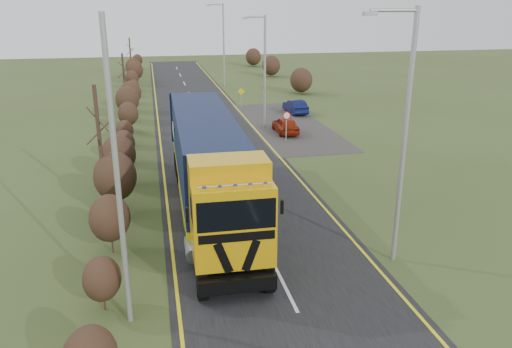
{
  "coord_description": "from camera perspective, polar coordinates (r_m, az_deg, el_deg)",
  "views": [
    {
      "loc": [
        -4.1,
        -18.51,
        9.33
      ],
      "look_at": [
        0.16,
        1.72,
        2.28
      ],
      "focal_mm": 35.0,
      "sensor_mm": 36.0,
      "label": 1
    }
  ],
  "objects": [
    {
      "name": "warning_board",
      "position": [
        48.18,
        -1.7,
        8.97
      ],
      "size": [
        0.69,
        0.11,
        1.8
      ],
      "color": "#9B9EA0",
      "rests_on": "ground"
    },
    {
      "name": "streetlight_mid",
      "position": [
        39.25,
        0.86,
        12.09
      ],
      "size": [
        1.83,
        0.18,
        8.59
      ],
      "color": "#9B9EA0",
      "rests_on": "ground"
    },
    {
      "name": "layby",
      "position": [
        41.01,
        3.42,
        5.67
      ],
      "size": [
        6.0,
        18.0,
        0.02
      ],
      "primitive_type": "cube",
      "color": "#322E2C",
      "rests_on": "ground"
    },
    {
      "name": "hedgerow",
      "position": [
        27.57,
        -15.35,
        1.91
      ],
      "size": [
        2.24,
        102.04,
        6.05
      ],
      "color": "#332016",
      "rests_on": "ground"
    },
    {
      "name": "car_blue_sedan",
      "position": [
        45.36,
        4.51,
        7.69
      ],
      "size": [
        1.51,
        3.75,
        1.21
      ],
      "primitive_type": "imported",
      "rotation": [
        0.0,
        0.0,
        3.2
      ],
      "color": "#0B113D",
      "rests_on": "ground"
    },
    {
      "name": "road",
      "position": [
        30.27,
        -3.53,
        0.87
      ],
      "size": [
        8.0,
        120.0,
        0.02
      ],
      "primitive_type": "cube",
      "color": "black",
      "rests_on": "ground"
    },
    {
      "name": "streetlight_far",
      "position": [
        60.41,
        -3.84,
        14.9
      ],
      "size": [
        2.01,
        0.19,
        9.47
      ],
      "color": "#9B9EA0",
      "rests_on": "ground"
    },
    {
      "name": "streetlight_near",
      "position": [
        18.37,
        16.4,
        4.85
      ],
      "size": [
        1.98,
        0.19,
        9.3
      ],
      "color": "#9B9EA0",
      "rests_on": "ground"
    },
    {
      "name": "lorry",
      "position": [
        22.97,
        -5.48,
        1.57
      ],
      "size": [
        3.13,
        16.14,
        4.49
      ],
      "rotation": [
        0.0,
        0.0,
        -0.02
      ],
      "color": "black",
      "rests_on": "ground"
    },
    {
      "name": "car_red_hatchback",
      "position": [
        38.15,
        3.38,
        5.61
      ],
      "size": [
        1.51,
        3.69,
        1.25
      ],
      "primitive_type": "imported",
      "rotation": [
        0.0,
        0.0,
        3.13
      ],
      "color": "maroon",
      "rests_on": "ground"
    },
    {
      "name": "speed_sign",
      "position": [
        35.79,
        3.5,
        6.12
      ],
      "size": [
        0.59,
        0.1,
        2.13
      ],
      "color": "#9B9EA0",
      "rests_on": "ground"
    },
    {
      "name": "left_pole",
      "position": [
        14.58,
        -15.54,
        -0.89
      ],
      "size": [
        0.16,
        0.16,
        9.16
      ],
      "primitive_type": "cylinder",
      "color": "#9B9EA0",
      "rests_on": "ground"
    },
    {
      "name": "lane_markings",
      "position": [
        29.98,
        -3.44,
        0.73
      ],
      "size": [
        7.52,
        116.0,
        0.01
      ],
      "color": "yellow",
      "rests_on": "road"
    },
    {
      "name": "ground",
      "position": [
        21.13,
        0.55,
        -7.37
      ],
      "size": [
        160.0,
        160.0,
        0.0
      ],
      "primitive_type": "plane",
      "color": "#38461E",
      "rests_on": "ground"
    }
  ]
}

